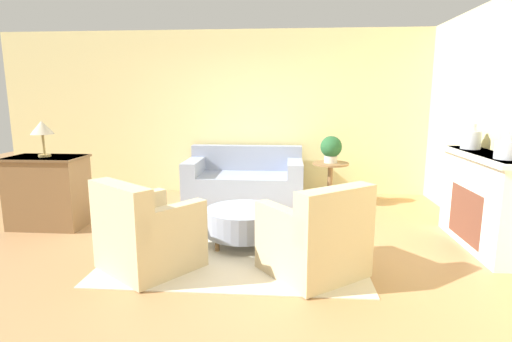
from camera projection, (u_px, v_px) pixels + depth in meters
ground_plane at (240, 242)px, 4.70m from camera, size 16.00×16.00×0.00m
wall_back at (257, 113)px, 6.97m from camera, size 9.03×0.12×2.80m
rug at (240, 241)px, 4.70m from camera, size 2.68×2.55×0.01m
couch at (245, 181)px, 6.60m from camera, size 1.89×0.99×0.86m
armchair_left at (146, 235)px, 3.91m from camera, size 1.13×1.13×0.89m
armchair_right at (316, 240)px, 3.78m from camera, size 1.13×1.13×0.89m
ottoman_table at (243, 221)px, 4.59m from camera, size 0.87×0.87×0.41m
side_table at (330, 176)px, 6.30m from camera, size 0.56×0.56×0.66m
fireplace at (483, 199)px, 4.46m from camera, size 0.44×1.54×1.07m
dresser at (48, 191)px, 5.18m from camera, size 0.96×0.59×0.93m
vase_mantel_near at (471, 139)px, 4.73m from camera, size 0.22×0.22×0.30m
vase_mantel_far at (507, 149)px, 3.96m from camera, size 0.22×0.22×0.25m
potted_plant_on_side_table at (331, 148)px, 6.22m from camera, size 0.33×0.33×0.42m
table_lamp at (42, 129)px, 5.04m from camera, size 0.28×0.28×0.46m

